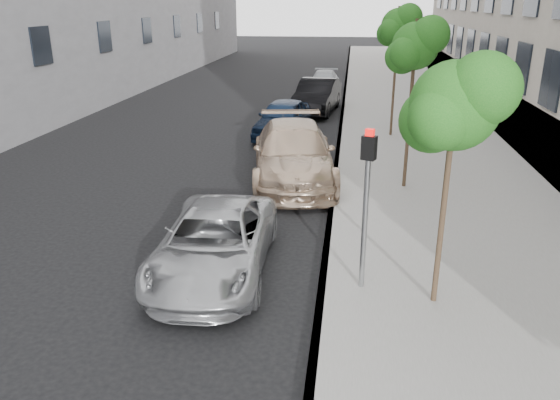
% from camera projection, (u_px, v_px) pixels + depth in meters
% --- Properties ---
extents(ground, '(160.00, 160.00, 0.00)m').
position_uv_depth(ground, '(243.00, 342.00, 8.87)').
color(ground, black).
rests_on(ground, ground).
extents(sidewalk, '(6.40, 72.00, 0.14)m').
position_uv_depth(sidewalk, '(400.00, 98.00, 30.67)').
color(sidewalk, gray).
rests_on(sidewalk, ground).
extents(curb, '(0.15, 72.00, 0.14)m').
position_uv_depth(curb, '(344.00, 97.00, 31.05)').
color(curb, '#9E9B93').
rests_on(curb, ground).
extents(tree_near, '(1.77, 1.57, 4.39)m').
position_uv_depth(tree_near, '(457.00, 105.00, 8.62)').
color(tree_near, '#38281C').
rests_on(tree_near, sidewalk).
extents(tree_mid, '(1.62, 1.42, 4.74)m').
position_uv_depth(tree_mid, '(416.00, 46.00, 14.53)').
color(tree_mid, '#38281C').
rests_on(tree_mid, sidewalk).
extents(tree_far, '(1.64, 1.44, 5.00)m').
position_uv_depth(tree_far, '(399.00, 26.00, 20.49)').
color(tree_far, '#38281C').
rests_on(tree_far, sidewalk).
extents(signal_pole, '(0.29, 0.26, 3.02)m').
position_uv_depth(signal_pole, '(366.00, 191.00, 9.66)').
color(signal_pole, '#939699').
rests_on(signal_pole, sidewalk).
extents(minivan, '(2.33, 4.75, 1.30)m').
position_uv_depth(minivan, '(214.00, 243.00, 10.93)').
color(minivan, '#A3A5A8').
rests_on(minivan, ground).
extents(suv, '(3.21, 6.17, 1.71)m').
position_uv_depth(suv, '(293.00, 153.00, 16.55)').
color(suv, '#C4A78B').
rests_on(suv, ground).
extents(sedan_blue, '(2.26, 4.52, 1.48)m').
position_uv_depth(sedan_blue, '(283.00, 118.00, 22.04)').
color(sedan_blue, '#11203A').
rests_on(sedan_blue, ground).
extents(sedan_black, '(2.29, 5.07, 1.61)m').
position_uv_depth(sedan_black, '(317.00, 96.00, 26.74)').
color(sedan_black, black).
rests_on(sedan_black, ground).
extents(sedan_rear, '(1.76, 4.22, 1.22)m').
position_uv_depth(sedan_rear, '(324.00, 81.00, 32.99)').
color(sedan_rear, '#92969A').
rests_on(sedan_rear, ground).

